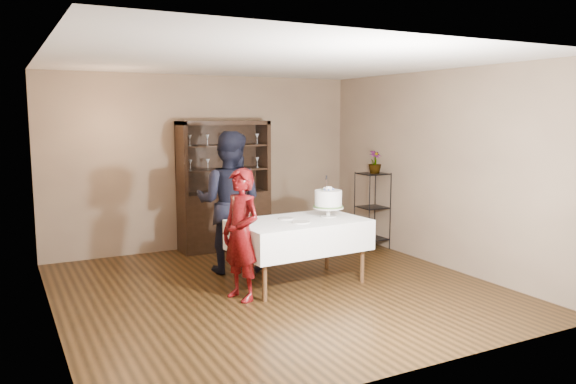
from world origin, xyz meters
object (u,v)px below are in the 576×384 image
Objects in this scene: china_hutch at (224,207)px; woman at (241,235)px; plant_etagere at (372,207)px; cake_table at (299,235)px; man at (229,202)px; cake at (328,200)px; potted_plant at (375,162)px.

woman is (-0.73, -2.41, 0.09)m from china_hutch.
plant_etagere is 2.25m from cake_table.
plant_etagere is at bearing 98.56° from woman.
man is (0.31, 1.13, 0.19)m from woman.
cake_table is 0.91m from woman.
man reaches higher than cake.
cake is (0.44, 0.03, 0.40)m from cake_table.
cake is 1.87m from potted_plant.
china_hutch is 1.67× the size of plant_etagere.
china_hutch is 1.37m from man.
cake reaches higher than plant_etagere.
plant_etagere is (2.08, -1.05, -0.01)m from china_hutch.
woman is (-2.81, -1.36, 0.10)m from plant_etagere.
potted_plant reaches higher than woman.
man is 5.33× the size of potted_plant.
china_hutch is 1.06× the size of man.
china_hutch is 2.26m from cake.
china_hutch is 1.33× the size of woman.
plant_etagere is 2.53m from man.
woman is 0.80× the size of man.
cake is at bearing 3.80° from cake_table.
plant_etagere is 2.25× the size of cake.
woman is 1.36m from cake.
potted_plant is (1.94, 1.10, 0.75)m from cake_table.
plant_etagere is 1.90m from cake.
china_hutch is 3.75× the size of cake.
man reaches higher than plant_etagere.
plant_etagere is at bearing -139.57° from man.
cake_table is at bearing -86.36° from china_hutch.
china_hutch is 2.33m from plant_etagere.
cake is (-1.50, -1.11, 0.37)m from plant_etagere.
cake is (1.31, 0.25, 0.27)m from woman.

